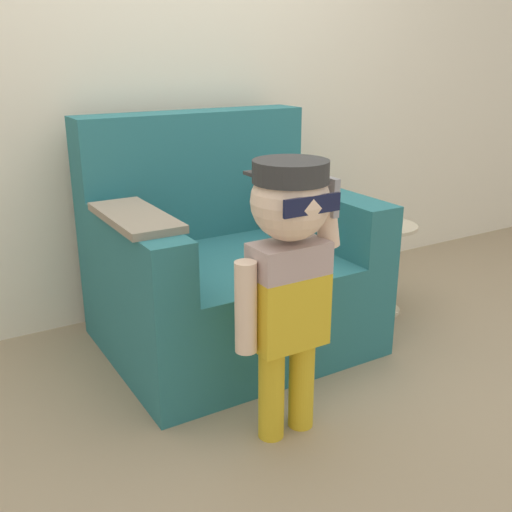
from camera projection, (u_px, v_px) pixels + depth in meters
ground_plane at (257, 363)px, 2.68m from camera, size 10.00×10.00×0.00m
wall_back at (167, 56)px, 2.95m from camera, size 10.00×0.05×2.60m
armchair at (225, 267)px, 2.81m from camera, size 1.16×0.97×1.05m
person_child at (288, 260)px, 1.99m from camera, size 0.41×0.31×1.00m
side_table at (383, 260)px, 3.12m from camera, size 0.33×0.33×0.48m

